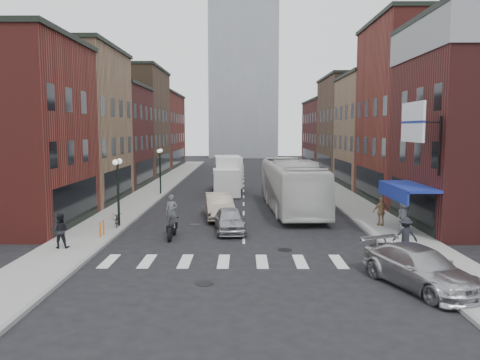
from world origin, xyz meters
The scene contains 31 objects.
ground centered at (0.00, 0.00, 0.00)m, with size 160.00×160.00×0.00m, color black.
sidewalk_left centered at (-8.50, 22.00, 0.07)m, with size 3.00×74.00×0.15m, color gray.
sidewalk_right centered at (8.50, 22.00, 0.07)m, with size 3.00×74.00×0.15m, color gray.
curb_left centered at (-7.00, 22.00, 0.00)m, with size 0.20×74.00×0.16m, color gray.
curb_right centered at (7.00, 22.00, 0.00)m, with size 0.20×74.00×0.16m, color gray.
crosswalk_stripes centered at (0.00, -3.00, 0.00)m, with size 12.00×2.20×0.01m, color silver.
bldg_left_mid_a centered at (-14.99, 14.00, 6.15)m, with size 10.30×10.20×12.30m.
bldg_left_mid_b centered at (-14.99, 24.00, 5.15)m, with size 10.30×10.20×10.30m.
bldg_left_far_a centered at (-14.99, 35.00, 6.65)m, with size 10.30×12.20×13.30m.
bldg_left_far_b centered at (-14.99, 49.00, 5.65)m, with size 10.30×16.20×11.30m.
bldg_right_mid_a centered at (15.00, 14.00, 7.15)m, with size 10.30×10.20×14.30m.
bldg_right_mid_b centered at (14.99, 24.00, 5.65)m, with size 10.30×10.20×11.30m.
bldg_right_far_a centered at (14.99, 35.00, 6.15)m, with size 10.30×12.20×12.30m.
bldg_right_far_b centered at (14.99, 49.00, 5.15)m, with size 10.30×16.20×10.30m.
awning_blue centered at (8.93, 2.50, 2.63)m, with size 1.80×5.00×0.78m.
billboard_sign centered at (8.59, 0.50, 6.13)m, with size 1.52×3.00×3.70m.
distant_tower centered at (0.00, 78.00, 25.00)m, with size 14.00×14.00×50.00m, color #9399A0.
streetlamp_near centered at (-7.40, 4.00, 2.91)m, with size 0.32×1.22×4.11m.
streetlamp_far centered at (-7.40, 18.00, 2.91)m, with size 0.32×1.22×4.11m.
bike_rack centered at (-7.60, 1.30, 0.55)m, with size 0.08×0.68×0.80m.
box_truck centered at (-1.47, 19.18, 1.65)m, with size 2.78×7.83×3.33m.
motorcycle_rider centered at (-3.86, 1.40, 1.11)m, with size 0.69×2.33×2.37m.
transit_bus centered at (3.45, 10.13, 1.83)m, with size 3.08×13.16×3.67m, color silver.
sedan_left_near centered at (-0.80, 3.00, 0.69)m, with size 1.64×4.06×1.38m, color #A6A6AA.
sedan_left_far centered at (-1.61, 7.14, 0.82)m, with size 1.73×4.95×1.63m, color #BBAB98.
curb_car centered at (6.50, -6.36, 0.74)m, with size 2.07×5.10×1.48m, color #B0B1B5.
parked_bicycle centered at (-7.50, 3.94, 0.56)m, with size 0.54×1.54×0.81m, color black.
ped_left_solo centered at (-8.84, -1.23, 1.00)m, with size 0.82×0.47×1.70m, color black.
ped_right_a centered at (7.40, -2.18, 1.00)m, with size 1.09×0.54×1.69m, color black.
ped_right_b centered at (8.14, 4.09, 1.00)m, with size 0.99×0.50×1.69m, color #92714A.
ped_right_c centered at (8.96, 2.55, 1.06)m, with size 0.89×0.58×1.82m, color slate.
Camera 1 is at (-0.03, -23.23, 5.84)m, focal length 35.00 mm.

